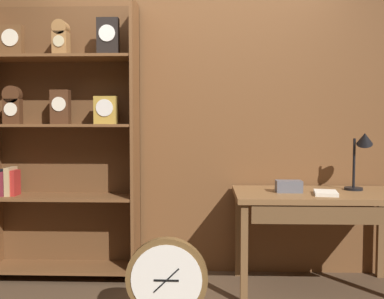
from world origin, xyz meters
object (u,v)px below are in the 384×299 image
object	(u,v)px
toolbox_small	(289,186)
open_repair_manual	(326,193)
bookshelf	(62,137)
round_clock_large	(167,281)
desk_lamp	(362,151)
workbench	(319,204)

from	to	relation	value
toolbox_small	open_repair_manual	distance (m)	0.27
bookshelf	open_repair_manual	size ratio (longest dim) A/B	10.14
toolbox_small	round_clock_large	distance (m)	1.18
desk_lamp	workbench	bearing A→B (deg)	-162.58
workbench	open_repair_manual	distance (m)	0.14
open_repair_manual	round_clock_large	world-z (taller)	open_repair_manual
bookshelf	open_repair_manual	xyz separation A→B (m)	(2.04, -0.33, -0.39)
bookshelf	desk_lamp	xyz separation A→B (m)	(2.36, -0.13, -0.10)
desk_lamp	bookshelf	bearing A→B (deg)	176.88
round_clock_large	desk_lamp	bearing A→B (deg)	26.48
workbench	desk_lamp	bearing A→B (deg)	17.42
open_repair_manual	toolbox_small	bearing A→B (deg)	166.58
bookshelf	open_repair_manual	distance (m)	2.11
desk_lamp	round_clock_large	world-z (taller)	desk_lamp
bookshelf	round_clock_large	world-z (taller)	bookshelf
bookshelf	toolbox_small	xyz separation A→B (m)	(1.79, -0.22, -0.36)
round_clock_large	workbench	bearing A→B (deg)	29.06
bookshelf	round_clock_large	bearing A→B (deg)	-42.13
bookshelf	round_clock_large	distance (m)	1.53
toolbox_small	round_clock_large	size ratio (longest dim) A/B	0.35
desk_lamp	toolbox_small	xyz separation A→B (m)	(-0.57, -0.09, -0.26)
workbench	round_clock_large	distance (m)	1.30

